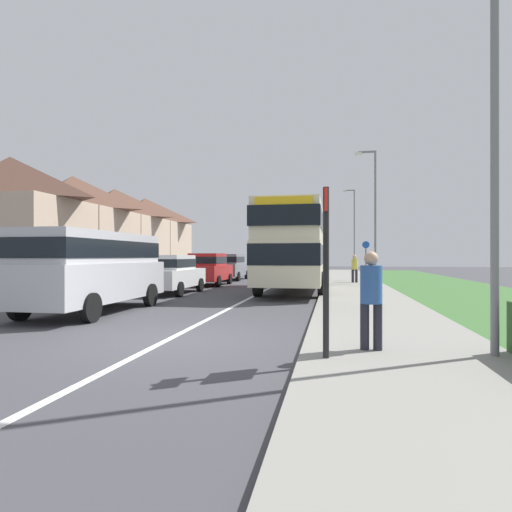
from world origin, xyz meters
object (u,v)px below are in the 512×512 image
object	(u,v)px
cycle_route_sign	(366,259)
street_lamp_far	(353,225)
pedestrian_walking_away	(355,267)
street_lamp_near	(487,101)
double_decker_bus	(295,244)
pedestrian_at_stop	(371,296)
bus_stop_sign	(326,260)
street_lamp_mid	(373,208)
parked_van_silver	(93,265)
parked_car_white	(170,272)
parked_car_red	(209,268)
parked_car_grey	(229,266)

from	to	relation	value
cycle_route_sign	street_lamp_far	world-z (taller)	street_lamp_far
pedestrian_walking_away	street_lamp_near	size ratio (longest dim) A/B	0.25
double_decker_bus	pedestrian_at_stop	bearing A→B (deg)	-79.73
bus_stop_sign	street_lamp_mid	world-z (taller)	street_lamp_mid
double_decker_bus	street_lamp_mid	bearing A→B (deg)	49.12
pedestrian_walking_away	street_lamp_near	xyz separation A→B (m)	(1.04, -17.83, 2.93)
pedestrian_at_stop	bus_stop_sign	bearing A→B (deg)	-136.68
double_decker_bus	parked_van_silver	distance (m)	9.70
parked_car_white	bus_stop_sign	size ratio (longest dim) A/B	1.64
pedestrian_at_stop	street_lamp_far	size ratio (longest dim) A/B	0.20
street_lamp_near	street_lamp_far	xyz separation A→B (m)	(-0.23, 36.55, 0.73)
double_decker_bus	parked_car_white	size ratio (longest dim) A/B	2.27
pedestrian_walking_away	pedestrian_at_stop	bearing A→B (deg)	-92.01
cycle_route_sign	street_lamp_near	bearing A→B (deg)	-89.36
parked_van_silver	parked_car_white	xyz separation A→B (m)	(-0.11, 6.12, -0.44)
parked_car_red	pedestrian_at_stop	size ratio (longest dim) A/B	2.41
double_decker_bus	street_lamp_near	xyz separation A→B (m)	(3.91, -12.54, 1.76)
pedestrian_at_stop	street_lamp_mid	size ratio (longest dim) A/B	0.23
cycle_route_sign	street_lamp_far	xyz separation A→B (m)	(-0.00, 16.13, 3.20)
pedestrian_at_stop	cycle_route_sign	world-z (taller)	cycle_route_sign
parked_van_silver	street_lamp_far	distance (m)	33.60
parked_van_silver	pedestrian_at_stop	size ratio (longest dim) A/B	3.31
cycle_route_sign	parked_car_grey	bearing A→B (deg)	175.33
street_lamp_mid	street_lamp_far	world-z (taller)	street_lamp_far
parked_car_white	bus_stop_sign	distance (m)	12.84
parked_car_red	cycle_route_sign	xyz separation A→B (m)	(8.68, 4.72, 0.48)
pedestrian_walking_away	street_lamp_far	size ratio (longest dim) A/B	0.20
parked_car_grey	pedestrian_walking_away	xyz separation A→B (m)	(8.03, -3.32, 0.03)
parked_car_white	cycle_route_sign	bearing A→B (deg)	48.77
bus_stop_sign	cycle_route_sign	distance (m)	21.10
pedestrian_walking_away	street_lamp_mid	distance (m)	3.45
parked_car_grey	street_lamp_far	size ratio (longest dim) A/B	0.56
double_decker_bus	parked_car_red	bearing A→B (deg)	147.61
street_lamp_mid	pedestrian_at_stop	bearing A→B (deg)	-95.29
parked_van_silver	bus_stop_sign	world-z (taller)	bus_stop_sign
parked_car_red	pedestrian_at_stop	world-z (taller)	parked_car_red
parked_car_white	street_lamp_far	distance (m)	27.86
double_decker_bus	bus_stop_sign	distance (m)	13.21
double_decker_bus	parked_car_grey	size ratio (longest dim) A/B	2.12
pedestrian_at_stop	street_lamp_near	distance (m)	3.37
double_decker_bus	street_lamp_far	distance (m)	24.43
street_lamp_far	parked_car_red	bearing A→B (deg)	-112.59
parked_van_silver	street_lamp_near	bearing A→B (deg)	-25.57
parked_van_silver	street_lamp_far	size ratio (longest dim) A/B	0.68
cycle_route_sign	street_lamp_mid	bearing A→B (deg)	-87.86
pedestrian_at_stop	street_lamp_near	xyz separation A→B (m)	(1.66, -0.09, 2.93)
double_decker_bus	parked_car_grey	distance (m)	10.11
street_lamp_mid	street_lamp_far	size ratio (longest dim) A/B	0.89
cycle_route_sign	parked_car_white	bearing A→B (deg)	-131.23
parked_van_silver	cycle_route_sign	bearing A→B (deg)	61.73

